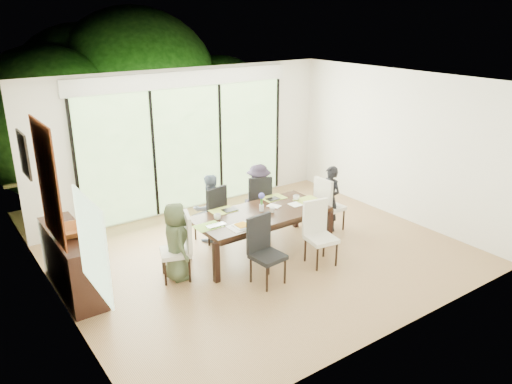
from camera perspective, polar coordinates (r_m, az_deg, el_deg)
floor at (r=7.96m, az=1.04°, el=-7.32°), size 6.00×5.00×0.01m
ceiling at (r=7.14m, az=1.18°, el=12.40°), size 6.00×5.00×0.01m
wall_back at (r=9.50m, az=-7.91°, el=5.80°), size 6.00×0.02×2.70m
wall_front at (r=5.74m, az=16.10°, el=-4.41°), size 6.00×0.02×2.70m
wall_left at (r=6.26m, az=-21.78°, el=-3.04°), size 0.02×5.00×2.70m
wall_right at (r=9.46m, az=16.05°, el=5.15°), size 0.02×5.00×2.70m
glass_doors at (r=9.50m, az=-7.75°, el=4.88°), size 4.20×0.02×2.30m
blinds_header at (r=9.24m, az=-8.10°, el=12.66°), size 4.40×0.06×0.28m
mullion_a at (r=8.77m, az=-19.94°, el=2.56°), size 0.05×0.04×2.30m
mullion_b at (r=9.21m, az=-11.59°, el=4.16°), size 0.05×0.04×2.30m
mullion_c at (r=9.82m, az=-4.10°, el=5.50°), size 0.05×0.04×2.30m
mullion_d at (r=10.59m, az=2.43°, el=6.60°), size 0.05×0.04×2.30m
side_window at (r=5.13m, az=-18.20°, el=-5.79°), size 0.02×0.90×1.00m
deck at (r=10.68m, az=-9.77°, el=-0.58°), size 6.00×1.80×0.10m
rail_top at (r=11.19m, az=-11.74°, el=3.48°), size 6.00×0.08×0.06m
foliage_left at (r=11.38m, az=-22.51°, el=7.28°), size 3.20×3.20×3.20m
foliage_mid at (r=12.52m, az=-13.48°, el=10.96°), size 4.00×4.00×4.00m
foliage_right at (r=12.69m, az=-4.27°, el=9.08°), size 2.80×2.80×2.80m
foliage_far at (r=12.88m, az=-18.79°, el=9.88°), size 3.60×3.60×3.60m
table_top at (r=7.84m, az=0.55°, el=-2.53°), size 2.15×0.99×0.05m
table_apron at (r=7.87m, az=0.55°, el=-3.07°), size 1.97×0.81×0.09m
table_leg_fl at (r=7.12m, az=-4.56°, el=-8.02°), size 0.08×0.08×0.62m
table_leg_fr at (r=8.30m, az=8.37°, el=-3.93°), size 0.08×0.08×0.62m
table_leg_bl at (r=7.80m, az=-7.81°, el=-5.55°), size 0.08×0.08×0.62m
table_leg_br at (r=8.89m, az=4.59°, el=-2.12°), size 0.08×0.08×0.62m
chair_left_end at (r=7.21m, az=-9.25°, el=-6.24°), size 0.53×0.53×0.99m
chair_right_end at (r=8.79m, az=8.52°, el=-1.27°), size 0.43×0.43×0.99m
chair_far_left at (r=8.33m, az=-5.39°, el=-2.34°), size 0.49×0.49×0.99m
chair_far_right at (r=8.83m, az=0.24°, el=-0.93°), size 0.55×0.55×0.99m
chair_near_left at (r=6.99m, az=1.38°, el=-6.81°), size 0.45×0.45×0.99m
chair_near_right at (r=7.57m, az=7.50°, el=-4.80°), size 0.47×0.47×0.99m
person_left_end at (r=7.18m, az=-9.14°, el=-5.59°), size 0.42×0.59×1.16m
person_right_end at (r=8.75m, az=8.45°, el=-0.77°), size 0.34×0.54×1.16m
person_far_left at (r=8.29m, az=-5.33°, el=-1.84°), size 0.56×0.37×1.16m
person_far_right at (r=8.79m, az=0.31°, el=-0.45°), size 0.58×0.41×1.16m
placemat_left at (r=7.36m, az=-5.49°, el=-3.93°), size 0.39×0.29×0.01m
placemat_right at (r=8.38m, az=5.84°, el=-0.90°), size 0.39×0.29×0.01m
placemat_far_l at (r=7.91m, az=-3.79°, el=-2.13°), size 0.39×0.29×0.01m
placemat_far_r at (r=8.43m, az=2.01°, el=-0.67°), size 0.39×0.29×0.01m
placemat_paper at (r=7.31m, az=-1.58°, el=-4.00°), size 0.39×0.29×0.01m
tablet_far_l at (r=7.91m, az=-2.99°, el=-2.04°), size 0.23×0.16×0.01m
tablet_far_r at (r=8.36m, az=1.94°, el=-0.79°), size 0.22×0.15×0.01m
papers at (r=8.19m, az=4.74°, el=-1.37°), size 0.27×0.20×0.00m
platter_base at (r=7.31m, az=-1.59°, el=-3.90°), size 0.23×0.23×0.02m
platter_snacks at (r=7.30m, az=-1.59°, el=-3.78°), size 0.18×0.18×0.01m
vase at (r=7.87m, az=0.64°, el=-1.79°), size 0.07×0.07×0.11m
hyacinth_stems at (r=7.83m, az=0.64°, el=-1.06°), size 0.04×0.04×0.14m
hyacinth_blooms at (r=7.80m, az=0.64°, el=-0.44°), size 0.10×0.10×0.10m
laptop at (r=7.32m, az=-4.42°, el=-3.95°), size 0.30×0.19×0.02m
cup_a at (r=7.57m, az=-4.42°, el=-2.84°), size 0.16×0.16×0.09m
cup_b at (r=7.82m, az=1.88°, el=-2.05°), size 0.13×0.13×0.08m
cup_c at (r=8.34m, az=4.62°, el=-0.65°), size 0.16×0.16×0.09m
book at (r=8.00m, az=1.80°, el=-1.79°), size 0.21×0.24×0.02m
sideboard at (r=7.28m, az=-20.29°, el=-7.51°), size 0.44×1.56×0.87m
bowl at (r=6.99m, az=-20.55°, el=-4.23°), size 0.46×0.46×0.11m
candlestick_base at (r=7.41m, az=-21.45°, el=-3.28°), size 0.10×0.10×0.04m
candlestick_shaft at (r=7.20m, az=-22.06°, el=1.20°), size 0.02×0.02×1.22m
candlestick_pan at (r=7.05m, az=-22.69°, el=5.85°), size 0.10×0.10×0.03m
candle at (r=7.03m, az=-22.75°, el=6.31°), size 0.03×0.03×0.10m
tapestry at (r=6.52m, az=-22.70°, el=1.03°), size 0.02×1.00×1.50m
art_frame at (r=7.74m, az=-25.01°, el=3.90°), size 0.03×0.55×0.65m
art_canvas at (r=7.74m, az=-24.87°, el=3.93°), size 0.01×0.45×0.55m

